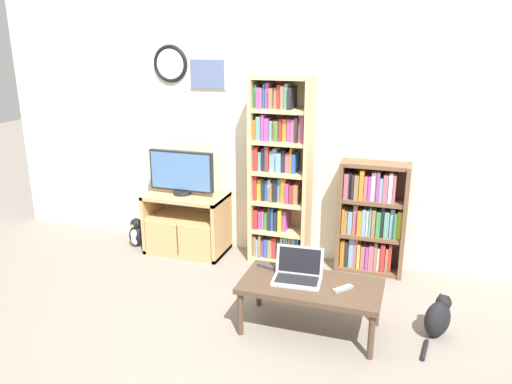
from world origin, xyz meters
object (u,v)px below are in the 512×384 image
at_px(bookshelf_tall, 279,173).
at_px(tv_stand, 186,223).
at_px(remote_near_laptop, 267,266).
at_px(coffee_table, 311,289).
at_px(television, 181,173).
at_px(remote_far_from_laptop, 343,289).
at_px(penguin_figurine, 136,233).
at_px(laptop, 298,272).
at_px(bookshelf_short, 371,219).
at_px(cat, 438,318).

bearing_deg(bookshelf_tall, tv_stand, -172.52).
bearing_deg(remote_near_laptop, coffee_table, -97.15).
distance_m(tv_stand, remote_near_laptop, 1.41).
distance_m(television, bookshelf_tall, 0.97).
relative_size(remote_far_from_laptop, penguin_figurine, 0.49).
distance_m(bookshelf_tall, laptop, 1.27).
bearing_deg(tv_stand, penguin_figurine, -175.65).
distance_m(television, coffee_table, 1.91).
xyz_separation_m(bookshelf_short, laptop, (-0.41, -1.13, -0.07)).
bearing_deg(television, laptop, -34.79).
xyz_separation_m(tv_stand, bookshelf_short, (1.80, 0.15, 0.20)).
relative_size(coffee_table, remote_far_from_laptop, 6.81).
bearing_deg(laptop, bookshelf_short, 66.13).
bearing_deg(penguin_figurine, bookshelf_short, 4.57).
distance_m(remote_near_laptop, penguin_figurine, 1.89).
height_order(bookshelf_tall, remote_far_from_laptop, bookshelf_tall).
relative_size(bookshelf_tall, remote_near_laptop, 10.72).
distance_m(bookshelf_short, remote_near_laptop, 1.23).
relative_size(remote_near_laptop, cat, 0.33).
bearing_deg(cat, television, -169.55).
bearing_deg(television, cat, -18.20).
xyz_separation_m(tv_stand, television, (-0.03, 0.01, 0.52)).
bearing_deg(penguin_figurine, laptop, -25.67).
distance_m(remote_near_laptop, remote_far_from_laptop, 0.64).
distance_m(television, bookshelf_short, 1.87).
xyz_separation_m(television, bookshelf_short, (1.84, 0.14, -0.32)).
bearing_deg(bookshelf_tall, remote_near_laptop, -79.26).
bearing_deg(bookshelf_short, bookshelf_tall, -178.40).
xyz_separation_m(remote_far_from_laptop, cat, (0.67, 0.25, -0.25)).
height_order(bookshelf_tall, remote_near_laptop, bookshelf_tall).
height_order(laptop, penguin_figurine, laptop).
relative_size(bookshelf_tall, penguin_figurine, 5.85).
bearing_deg(remote_near_laptop, bookshelf_short, -19.35).
bearing_deg(laptop, television, 141.29).
bearing_deg(bookshelf_tall, television, -173.30).
bearing_deg(tv_stand, television, 165.92).
relative_size(laptop, penguin_figurine, 1.22).
xyz_separation_m(bookshelf_tall, remote_far_from_laptop, (0.80, -1.16, -0.48)).
relative_size(tv_stand, bookshelf_tall, 0.44).
xyz_separation_m(coffee_table, remote_far_from_laptop, (0.24, -0.02, 0.05)).
height_order(tv_stand, penguin_figurine, tv_stand).
bearing_deg(laptop, cat, 6.66).
relative_size(coffee_table, penguin_figurine, 3.37).
bearing_deg(penguin_figurine, bookshelf_tall, 6.30).
relative_size(tv_stand, coffee_table, 0.77).
bearing_deg(bookshelf_short, penguin_figurine, -175.43).
height_order(bookshelf_tall, bookshelf_short, bookshelf_tall).
bearing_deg(coffee_table, remote_far_from_laptop, -5.53).
bearing_deg(television, penguin_figurine, -174.43).
bearing_deg(bookshelf_short, television, -175.71).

